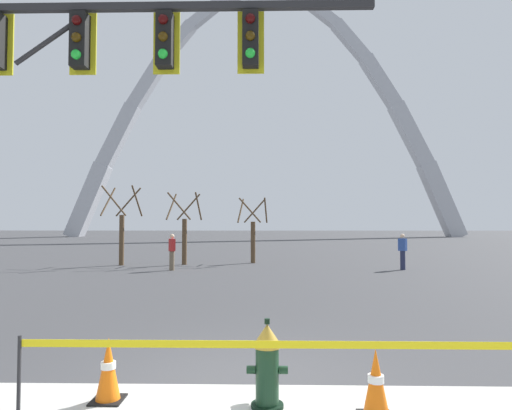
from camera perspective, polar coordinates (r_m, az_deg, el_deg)
name	(u,v)px	position (r m, az deg, el deg)	size (l,w,h in m)	color
ground_plane	(239,384)	(6.18, -2.14, -21.80)	(240.00, 240.00, 0.00)	#3D3D3F
fire_hydrant	(267,366)	(5.34, 1.43, -19.70)	(0.46, 0.48, 0.99)	black
caution_tape_barrier	(291,361)	(5.02, 4.53, -19.17)	(5.84, 0.05, 0.86)	#232326
traffic_cone_by_hydrant	(108,370)	(5.80, -18.24, -19.28)	(0.36, 0.36, 0.73)	black
traffic_cone_mid_sidewalk	(376,384)	(5.27, 14.98, -21.11)	(0.36, 0.36, 0.73)	black
traffic_signal_gantry	(54,80)	(8.30, -24.29, 14.28)	(7.82, 0.44, 6.00)	#232326
monument_arch	(263,121)	(70.39, 0.94, 10.60)	(60.84, 2.39, 39.60)	#B2B5BC
tree_far_left	(122,230)	(23.06, -16.68, -3.06)	(1.80, 1.81, 3.88)	brown
tree_left_mid	(184,233)	(22.70, -9.07, -3.48)	(1.66, 1.67, 3.58)	brown
tree_center_left	(253,234)	(23.34, -0.39, -3.72)	(1.57, 1.58, 3.37)	brown
pedestrian_walking_left	(172,252)	(20.08, -10.62, -5.84)	(0.35, 0.39, 1.59)	brown
pedestrian_standing_center	(403,251)	(20.99, 18.11, -5.61)	(0.38, 0.38, 1.59)	#232847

